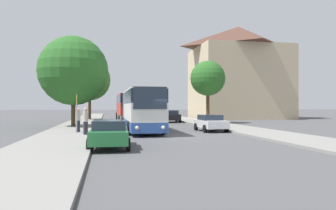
% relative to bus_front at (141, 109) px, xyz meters
% --- Properties ---
extents(ground_plane, '(300.00, 300.00, 0.00)m').
position_rel_bus_front_xyz_m(ground_plane, '(1.55, -4.26, -1.78)').
color(ground_plane, '#4C4C4F').
rests_on(ground_plane, ground).
extents(sidewalk_left, '(4.00, 120.00, 0.15)m').
position_rel_bus_front_xyz_m(sidewalk_left, '(-5.45, -4.26, -1.70)').
color(sidewalk_left, gray).
rests_on(sidewalk_left, ground_plane).
extents(sidewalk_right, '(4.00, 120.00, 0.15)m').
position_rel_bus_front_xyz_m(sidewalk_right, '(8.55, -4.26, -1.70)').
color(sidewalk_right, gray).
rests_on(sidewalk_right, ground_plane).
extents(building_right_background, '(14.24, 12.00, 15.17)m').
position_rel_bus_front_xyz_m(building_right_background, '(18.75, 24.80, 5.81)').
color(building_right_background, '#C6B28E').
rests_on(building_right_background, ground_plane).
extents(bus_front, '(2.74, 10.60, 3.33)m').
position_rel_bus_front_xyz_m(bus_front, '(0.00, 0.00, 0.00)').
color(bus_front, '#2D519E').
rests_on(bus_front, ground_plane).
extents(bus_middle, '(2.97, 10.43, 3.49)m').
position_rel_bus_front_xyz_m(bus_middle, '(0.01, 15.13, 0.08)').
color(bus_middle, gray).
rests_on(bus_middle, ground_plane).
extents(bus_rear, '(3.10, 10.60, 3.29)m').
position_rel_bus_front_xyz_m(bus_rear, '(0.22, 27.50, -0.02)').
color(bus_rear, '#238942').
rests_on(bus_rear, ground_plane).
extents(parked_car_left_curb, '(2.07, 4.43, 1.37)m').
position_rel_bus_front_xyz_m(parked_car_left_curb, '(-2.62, -9.81, -1.05)').
color(parked_car_left_curb, '#236B38').
rests_on(parked_car_left_curb, ground_plane).
extents(parked_car_right_near, '(2.00, 3.96, 1.34)m').
position_rel_bus_front_xyz_m(parked_car_right_near, '(5.53, -0.74, -1.07)').
color(parked_car_right_near, silver).
rests_on(parked_car_right_near, ground_plane).
extents(parked_car_right_far, '(2.02, 4.22, 1.51)m').
position_rel_bus_front_xyz_m(parked_car_right_far, '(5.27, 14.06, -0.99)').
color(parked_car_right_far, black).
rests_on(parked_car_right_far, ground_plane).
extents(bus_stop_sign, '(0.08, 0.45, 2.73)m').
position_rel_bus_front_xyz_m(bus_stop_sign, '(-4.84, -2.10, 0.06)').
color(bus_stop_sign, gray).
rests_on(bus_stop_sign, sidewalk_left).
extents(pedestrian_waiting_near, '(0.36, 0.36, 1.75)m').
position_rel_bus_front_xyz_m(pedestrian_waiting_near, '(-4.81, -1.34, -0.74)').
color(pedestrian_waiting_near, '#23232D').
rests_on(pedestrian_waiting_near, sidewalk_left).
extents(pedestrian_waiting_far, '(0.36, 0.36, 1.81)m').
position_rel_bus_front_xyz_m(pedestrian_waiting_far, '(-4.13, -3.67, -0.71)').
color(pedestrian_waiting_far, '#23232D').
rests_on(pedestrian_waiting_far, sidewalk_left).
extents(tree_left_near, '(5.86, 5.86, 8.54)m').
position_rel_bus_front_xyz_m(tree_left_near, '(-5.08, 21.62, 3.97)').
color(tree_left_near, '#47331E').
rests_on(tree_left_near, sidewalk_left).
extents(tree_left_far, '(6.55, 6.55, 8.51)m').
position_rel_bus_front_xyz_m(tree_left_far, '(-5.84, 5.93, 3.61)').
color(tree_left_far, '#47331E').
rests_on(tree_left_far, sidewalk_left).
extents(tree_right_near, '(4.16, 4.16, 7.28)m').
position_rel_bus_front_xyz_m(tree_right_near, '(9.12, 11.20, 3.54)').
color(tree_right_near, '#47331E').
rests_on(tree_right_near, sidewalk_right).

